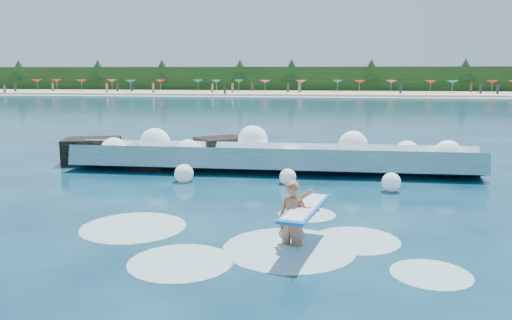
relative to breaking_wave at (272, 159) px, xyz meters
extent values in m
plane|color=#072039|center=(-1.55, -6.46, -0.48)|extent=(200.00, 200.00, 0.00)
cube|color=tan|center=(-1.55, 71.54, -0.28)|extent=(140.00, 20.00, 0.40)
cube|color=silver|center=(-1.55, 60.54, -0.44)|extent=(140.00, 5.00, 0.08)
cube|color=black|center=(-1.55, 81.54, 2.02)|extent=(140.00, 4.00, 5.00)
cube|color=teal|center=(0.00, -0.16, -0.08)|extent=(16.05, 2.44, 1.34)
cube|color=white|center=(0.00, 0.64, 0.32)|extent=(16.05, 1.13, 0.62)
cube|color=black|center=(-8.01, 0.73, -0.04)|extent=(2.73, 2.33, 1.27)
cube|color=black|center=(-5.01, -0.07, -0.14)|extent=(2.06, 1.79, 0.97)
cube|color=black|center=(-2.31, 1.13, -0.01)|extent=(2.49, 2.44, 1.36)
imported|color=#A86D4E|center=(1.38, -9.00, 0.13)|extent=(0.78, 0.62, 1.87)
cube|color=blue|center=(1.66, -8.95, 0.45)|extent=(1.12, 2.62, 0.06)
cube|color=white|center=(1.66, -8.95, 0.47)|extent=(0.97, 2.39, 0.06)
cylinder|color=black|center=(1.56, -10.20, -0.03)|extent=(0.01, 0.91, 0.43)
sphere|color=white|center=(-6.65, -0.08, 0.21)|extent=(1.09, 1.09, 1.09)
sphere|color=white|center=(-4.90, 0.08, 0.53)|extent=(1.25, 1.25, 1.25)
sphere|color=white|center=(-3.39, -0.28, 0.27)|extent=(0.97, 0.97, 0.97)
sphere|color=white|center=(-0.87, 0.73, 0.62)|extent=(1.26, 1.26, 1.26)
sphere|color=white|center=(0.77, -0.24, 0.12)|extent=(0.85, 0.85, 0.85)
sphere|color=white|center=(3.24, 0.30, 0.56)|extent=(1.15, 1.15, 1.15)
sphere|color=white|center=(5.39, 0.51, 0.27)|extent=(0.98, 0.98, 0.98)
sphere|color=white|center=(6.73, -0.41, 0.39)|extent=(1.06, 1.06, 1.06)
sphere|color=white|center=(-2.94, -2.54, -0.19)|extent=(0.70, 0.70, 0.70)
sphere|color=white|center=(0.82, -2.40, -0.24)|extent=(0.60, 0.60, 0.60)
sphere|color=white|center=(4.32, -3.13, -0.16)|extent=(0.63, 0.63, 0.63)
ellipsoid|color=silver|center=(1.31, -9.06, -0.48)|extent=(3.06, 3.06, 0.15)
ellipsoid|color=silver|center=(-0.88, -10.16, -0.48)|extent=(2.26, 2.26, 0.11)
ellipsoid|color=silver|center=(2.86, -8.25, -0.48)|extent=(2.10, 2.10, 0.10)
ellipsoid|color=silver|center=(-2.76, -7.99, -0.48)|extent=(2.74, 2.74, 0.14)
ellipsoid|color=silver|center=(1.63, -6.22, -0.48)|extent=(1.64, 1.64, 0.08)
ellipsoid|color=silver|center=(4.19, -10.11, -0.48)|extent=(1.62, 1.62, 0.08)
cone|color=red|center=(-55.42, 75.54, 1.77)|extent=(2.00, 2.00, 0.50)
cone|color=red|center=(-51.28, 75.71, 1.77)|extent=(2.00, 2.00, 0.50)
cone|color=red|center=(-44.97, 73.71, 1.77)|extent=(2.00, 2.00, 0.50)
cone|color=#DB4060|center=(-39.57, 75.66, 1.77)|extent=(2.00, 2.00, 0.50)
cone|color=#137968|center=(-33.95, 71.22, 1.77)|extent=(2.00, 2.00, 0.50)
cone|color=red|center=(-29.14, 74.27, 1.77)|extent=(2.00, 2.00, 0.50)
cone|color=#137968|center=(-22.11, 75.80, 1.77)|extent=(2.00, 2.00, 0.50)
cone|color=#137968|center=(-17.99, 73.64, 1.77)|extent=(2.00, 2.00, 0.50)
cone|color=#137968|center=(-14.02, 75.61, 1.77)|extent=(2.00, 2.00, 0.50)
cone|color=#DB4060|center=(-8.54, 72.15, 1.77)|extent=(2.00, 2.00, 0.50)
cone|color=#DB4060|center=(-2.00, 73.34, 1.77)|extent=(2.00, 2.00, 0.50)
cone|color=#137968|center=(4.68, 75.04, 1.77)|extent=(2.00, 2.00, 0.50)
cone|color=red|center=(8.61, 73.69, 1.77)|extent=(2.00, 2.00, 0.50)
cone|color=#DB4060|center=(14.41, 75.00, 1.77)|extent=(2.00, 2.00, 0.50)
cone|color=red|center=(20.96, 73.05, 1.77)|extent=(2.00, 2.00, 0.50)
cone|color=#137968|center=(24.60, 72.63, 1.77)|extent=(2.00, 2.00, 0.50)
cone|color=red|center=(32.25, 75.89, 1.77)|extent=(2.00, 2.00, 0.50)
cube|color=#3F332D|center=(-21.65, 72.55, 0.67)|extent=(0.35, 0.22, 1.51)
cube|color=#262633|center=(5.18, 62.41, 0.36)|extent=(0.35, 0.22, 1.53)
cube|color=#3F332D|center=(-46.75, 66.11, 0.67)|extent=(0.35, 0.22, 1.51)
cube|color=#8C664C|center=(27.25, 62.53, 0.35)|extent=(0.35, 0.22, 1.51)
cube|color=#262633|center=(-13.92, 72.47, 0.65)|extent=(0.35, 0.22, 1.46)
cube|color=brown|center=(-9.62, 71.01, 0.63)|extent=(0.35, 0.22, 1.43)
cube|color=#3F332D|center=(28.23, 68.62, 0.70)|extent=(0.35, 0.22, 1.57)
cube|color=#8C664C|center=(-34.15, 74.30, 0.69)|extent=(0.35, 0.22, 1.54)
cube|color=#262633|center=(23.18, 70.65, 0.61)|extent=(0.35, 0.22, 1.39)
cube|color=brown|center=(-53.41, 61.89, 0.33)|extent=(0.35, 0.22, 1.47)
cube|color=#8C664C|center=(31.25, 66.99, 0.65)|extent=(0.35, 0.22, 1.46)
cube|color=#3F332D|center=(14.96, 67.22, 0.64)|extent=(0.35, 0.22, 1.44)
cube|color=#8C664C|center=(-38.89, 69.68, 0.66)|extent=(0.35, 0.22, 1.49)
cube|color=#262633|center=(-43.34, 61.67, 0.32)|extent=(0.35, 0.22, 1.44)
cube|color=#3F332D|center=(4.40, 72.09, 0.72)|extent=(0.35, 0.22, 1.61)
cube|color=#262633|center=(-30.60, 69.73, 0.67)|extent=(0.35, 0.22, 1.50)
cube|color=brown|center=(7.63, 72.42, 0.62)|extent=(0.35, 0.22, 1.41)
cube|color=#3F332D|center=(-17.48, 67.74, 0.67)|extent=(0.35, 0.22, 1.50)
camera|label=1|loc=(1.99, -19.78, 3.44)|focal=35.00mm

